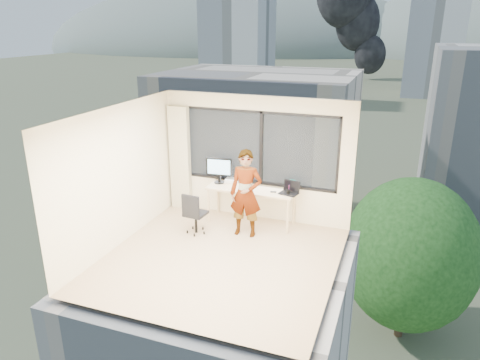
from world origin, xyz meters
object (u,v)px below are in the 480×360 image
at_px(person, 246,194).
at_px(laptop, 289,189).
at_px(handbag, 292,184).
at_px(game_console, 232,180).
at_px(chair, 196,212).
at_px(monitor, 219,170).
at_px(desk, 251,205).

height_order(person, laptop, person).
bearing_deg(handbag, game_console, -159.56).
bearing_deg(chair, monitor, 88.61).
height_order(desk, person, person).
xyz_separation_m(monitor, game_console, (0.24, 0.15, -0.24)).
bearing_deg(game_console, chair, -115.17).
bearing_deg(person, monitor, 137.20).
distance_m(desk, person, 0.76).
xyz_separation_m(chair, monitor, (0.11, 0.95, 0.59)).
relative_size(desk, chair, 2.07).
xyz_separation_m(monitor, handbag, (1.54, 0.14, -0.17)).
height_order(monitor, game_console, monitor).
height_order(chair, laptop, laptop).
relative_size(laptop, handbag, 1.34).
xyz_separation_m(monitor, laptop, (1.54, -0.14, -0.16)).
relative_size(chair, laptop, 2.33).
bearing_deg(person, game_console, 122.11).
bearing_deg(monitor, handbag, -0.85).
bearing_deg(handbag, monitor, -154.07).
distance_m(chair, laptop, 1.89).
height_order(game_console, handbag, handbag).
bearing_deg(desk, game_console, 154.77).
distance_m(chair, game_console, 1.20).
bearing_deg(laptop, chair, -139.85).
bearing_deg(laptop, person, -128.70).
distance_m(laptop, handbag, 0.28).
bearing_deg(desk, person, -81.10).
bearing_deg(monitor, chair, -103.01).
bearing_deg(desk, monitor, 173.02).
height_order(desk, laptop, laptop).
distance_m(chair, monitor, 1.12).
xyz_separation_m(game_console, handbag, (1.30, -0.01, 0.07)).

